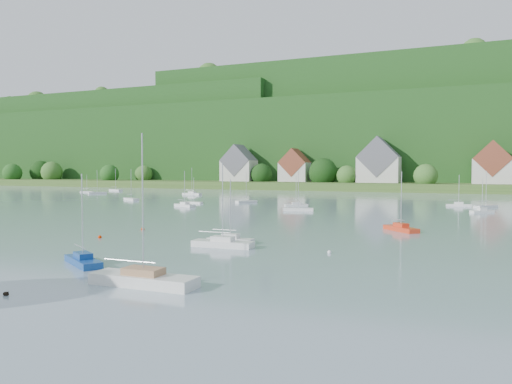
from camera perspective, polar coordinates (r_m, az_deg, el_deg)
far_shore_strip at (r=213.10m, az=13.09°, el=0.76°), size 600.00×60.00×3.00m
forested_ridge at (r=281.17m, az=15.55°, el=5.54°), size 620.00×181.22×69.89m
village_building_0 at (r=216.76m, az=-1.99°, el=2.98°), size 14.00×10.40×16.00m
village_building_1 at (r=209.49m, az=4.48°, el=2.78°), size 12.00×9.36×14.00m
village_building_2 at (r=200.36m, az=13.96°, el=3.15°), size 16.00×11.44×18.00m
village_building_3 at (r=196.28m, az=25.50°, el=2.73°), size 13.00×10.40×15.50m
near_sailboat_1 at (r=45.66m, az=-19.29°, el=-7.39°), size 5.82×4.46×7.88m
near_sailboat_2 at (r=36.48m, az=-12.82°, el=-9.68°), size 8.00×2.28×10.79m
near_sailboat_3 at (r=55.87m, az=-2.95°, el=-5.44°), size 5.33×1.62×7.15m
near_sailboat_4 at (r=52.83m, az=-3.85°, el=-5.85°), size 6.72×2.14×8.97m
near_sailboat_5 at (r=68.98m, az=16.34°, el=-3.98°), size 5.17×5.49×7.96m
mooring_buoy_0 at (r=62.38m, az=-17.53°, el=-5.09°), size 0.46×0.46×0.46m
mooring_buoy_2 at (r=60.81m, az=-3.57°, el=-5.17°), size 0.42×0.42×0.42m
mooring_buoy_3 at (r=69.09m, az=-12.91°, el=-4.29°), size 0.46×0.46×0.46m
mooring_buoy_4 at (r=49.52m, az=8.44°, el=-6.99°), size 0.39×0.39×0.39m
far_sailboat_cluster at (r=128.00m, az=10.28°, el=-0.93°), size 195.22×61.95×8.71m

